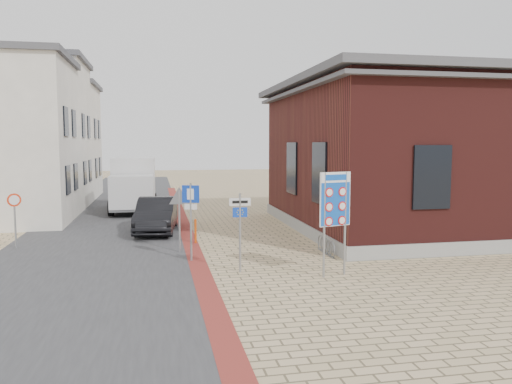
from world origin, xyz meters
name	(u,v)px	position (x,y,z in m)	size (l,w,h in m)	color
ground	(268,273)	(0.00, 0.00, 0.00)	(120.00, 120.00, 0.00)	tan
road_strip	(118,212)	(-5.50, 15.00, 0.01)	(7.00, 60.00, 0.02)	#38383A
curb_strip	(184,223)	(-2.00, 10.00, 0.01)	(0.60, 40.00, 0.02)	maroon
brick_building	(421,153)	(8.99, 7.00, 3.49)	(13.00, 13.00, 6.80)	gray
townhouse_mid	(26,133)	(-10.99, 18.00, 4.57)	(7.40, 6.40, 9.10)	beige
townhouse_far	(47,140)	(-10.99, 24.00, 4.17)	(7.40, 6.40, 8.30)	beige
bike_rack	(326,247)	(2.65, 2.20, 0.26)	(0.08, 1.80, 0.60)	slate
sedan	(157,215)	(-3.30, 8.03, 0.76)	(1.62, 4.64, 1.53)	black
box_truck	(134,184)	(-4.58, 15.27, 1.60)	(2.59, 5.95, 3.10)	slate
border_sign	(335,201)	(1.89, -0.69, 2.26)	(1.04, 0.33, 3.12)	gray
essen_sign	(240,220)	(-0.80, 0.30, 1.62)	(0.66, 0.07, 2.45)	gray
parking_sign	(191,208)	(-2.18, 2.00, 1.82)	(0.56, 0.24, 2.65)	gray
yield_sign	(179,204)	(-2.49, 3.50, 1.78)	(0.83, 0.14, 2.34)	gray
speed_sign	(15,212)	(-8.50, 5.30, 1.39)	(0.47, 0.21, 2.10)	gray
bollard	(196,231)	(-1.80, 5.00, 0.49)	(0.09, 0.09, 0.98)	#D64A0B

